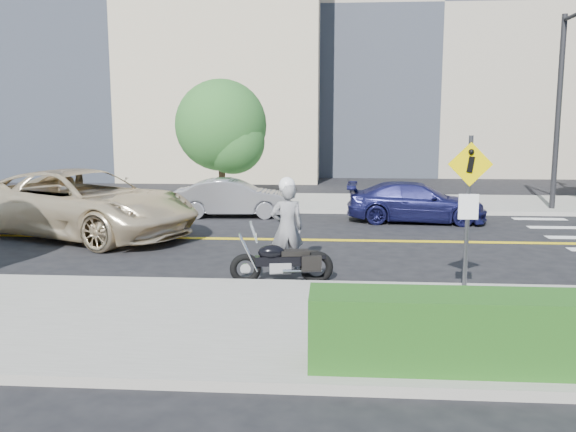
# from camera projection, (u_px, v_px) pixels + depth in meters

# --- Properties ---
(ground_plane) EXTENTS (120.00, 120.00, 0.00)m
(ground_plane) POSITION_uv_depth(u_px,v_px,m) (270.00, 239.00, 17.60)
(ground_plane) COLOR black
(ground_plane) RESTS_ON ground
(sidewalk_near) EXTENTS (60.00, 5.00, 0.15)m
(sidewalk_near) POSITION_uv_depth(u_px,v_px,m) (224.00, 322.00, 10.20)
(sidewalk_near) COLOR #9E9B91
(sidewalk_near) RESTS_ON ground_plane
(sidewalk_far) EXTENTS (60.00, 5.00, 0.15)m
(sidewalk_far) POSITION_uv_depth(u_px,v_px,m) (288.00, 202.00, 24.97)
(sidewalk_far) COLOR #9E9B91
(sidewalk_far) RESTS_ON ground_plane
(building_mid) EXTENTS (18.00, 14.00, 20.00)m
(building_mid) POSITION_uv_depth(u_px,v_px,m) (426.00, 21.00, 41.07)
(building_mid) COLOR #A39984
(building_mid) RESTS_ON ground_plane
(traffic_light) EXTENTS (0.28, 4.50, 7.00)m
(traffic_light) POSITION_uv_depth(u_px,v_px,m) (570.00, 83.00, 21.15)
(traffic_light) COLOR black
(traffic_light) RESTS_ON sidewalk_far
(pedestrian_sign) EXTENTS (0.78, 0.08, 3.00)m
(pedestrian_sign) POSITION_uv_depth(u_px,v_px,m) (468.00, 203.00, 10.77)
(pedestrian_sign) COLOR #4C4C51
(pedestrian_sign) RESTS_ON sidewalk_near
(motorcyclist) EXTENTS (0.83, 0.64, 2.17)m
(motorcyclist) POSITION_uv_depth(u_px,v_px,m) (287.00, 225.00, 13.62)
(motorcyclist) COLOR #A7A6AB
(motorcyclist) RESTS_ON ground
(motorcycle) EXTENTS (2.19, 0.96, 1.29)m
(motorcycle) POSITION_uv_depth(u_px,v_px,m) (282.00, 252.00, 12.91)
(motorcycle) COLOR black
(motorcycle) RESTS_ON ground
(suv) EXTENTS (7.84, 5.81, 1.98)m
(suv) POSITION_uv_depth(u_px,v_px,m) (83.00, 203.00, 17.90)
(suv) COLOR beige
(suv) RESTS_ON ground
(parked_car_silver) EXTENTS (4.18, 1.71, 1.35)m
(parked_car_silver) POSITION_uv_depth(u_px,v_px,m) (233.00, 198.00, 21.65)
(parked_car_silver) COLOR gray
(parked_car_silver) RESTS_ON ground
(parked_car_blue) EXTENTS (4.74, 2.17, 1.34)m
(parked_car_blue) POSITION_uv_depth(u_px,v_px,m) (416.00, 202.00, 20.52)
(parked_car_blue) COLOR navy
(parked_car_blue) RESTS_ON ground
(tree_far_a) EXTENTS (3.69, 3.69, 5.05)m
(tree_far_a) POSITION_uv_depth(u_px,v_px,m) (221.00, 125.00, 24.59)
(tree_far_a) COLOR #382619
(tree_far_a) RESTS_ON ground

